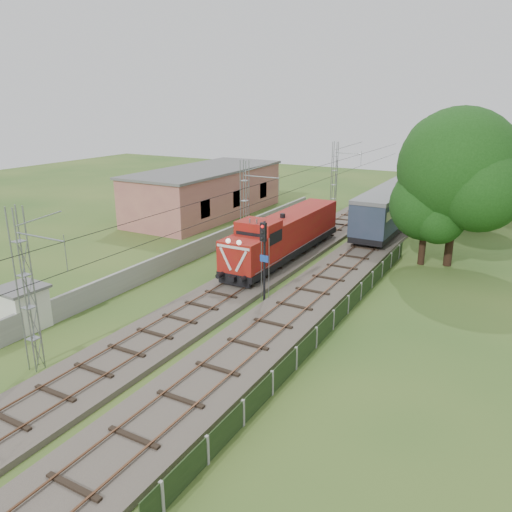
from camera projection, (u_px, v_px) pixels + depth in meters
The scene contains 14 objects.
ground at pixel (187, 320), 29.45m from camera, with size 140.00×140.00×0.00m, color #2B531F.
track_main at pixel (246, 281), 35.23m from camera, with size 4.20×70.00×0.45m.
track_side at pixel (370, 246), 43.75m from camera, with size 4.20×80.00×0.45m.
catenary at pixel (245, 210), 39.61m from camera, with size 3.31×70.00×8.00m.
boundary_wall at pixel (209, 244), 42.24m from camera, with size 0.25×40.00×1.50m, color #9E9E99.
station_building at pixel (206, 192), 55.62m from camera, with size 8.40×20.40×5.22m.
fence at pixel (333, 320), 28.06m from camera, with size 0.12×32.00×1.20m.
locomotive at pixel (285, 235), 39.78m from camera, with size 2.80×16.00×4.06m.
coach_rake at pixel (454, 163), 81.28m from camera, with size 3.19×95.09×3.68m.
signal_post at pixel (264, 248), 30.85m from camera, with size 0.59×0.46×5.35m.
relay_hut at pixel (23, 307), 28.07m from camera, with size 2.52×2.52×2.50m.
tree_a at pixel (428, 205), 38.00m from camera, with size 5.86×5.58×7.60m.
tree_b at pixel (460, 169), 36.84m from camera, with size 9.32×8.87×12.08m.
tree_c at pixel (477, 181), 48.91m from camera, with size 5.91×5.63×7.66m.
Camera 1 is at (16.69, -21.56, 12.46)m, focal length 35.00 mm.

